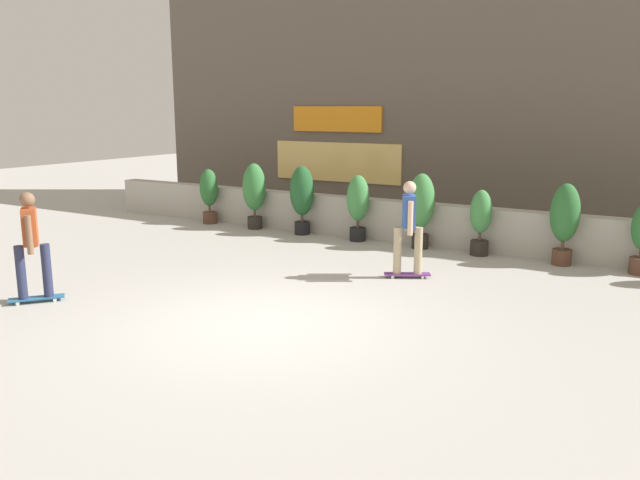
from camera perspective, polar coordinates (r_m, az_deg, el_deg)
name	(u,v)px	position (r m, az deg, el deg)	size (l,w,h in m)	color
ground_plane	(265,323)	(8.89, -4.97, -7.41)	(48.00, 48.00, 0.00)	#B2AFA8
planter_wall	(426,224)	(13.94, 9.47, 1.46)	(18.00, 0.40, 0.90)	#B2ADA3
building_backdrop	(486,95)	(17.51, 14.66, 12.54)	(20.00, 2.08, 6.50)	#60564C
potted_plant_0	(209,193)	(16.42, -9.94, 4.22)	(0.46, 0.46, 1.39)	brown
potted_plant_1	(254,191)	(15.52, -5.93, 4.44)	(0.56, 0.56, 1.60)	#2D2823
potted_plant_2	(302,194)	(14.75, -1.63, 4.11)	(0.56, 0.56, 1.60)	black
potted_plant_3	(358,203)	(14.04, 3.44, 3.33)	(0.50, 0.50, 1.47)	black
potted_plant_4	(421,205)	(13.42, 9.09, 3.15)	(0.55, 0.55, 1.58)	#2D2823
potted_plant_5	(481,219)	(13.05, 14.24, 1.85)	(0.43, 0.43, 1.32)	#2D2823
potted_plant_6	(565,218)	(12.68, 21.14, 1.88)	(0.54, 0.54, 1.55)	brown
skater_foreground	(409,225)	(11.02, 7.97, 1.36)	(0.80, 0.56, 1.70)	#72338C
skater_far_right	(31,242)	(10.46, -24.53, -0.17)	(0.66, 0.75, 1.70)	#266699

